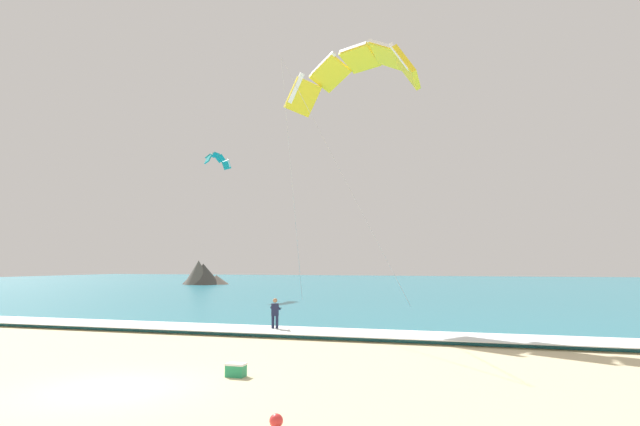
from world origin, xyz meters
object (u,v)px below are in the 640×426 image
Objects in this scene: surfboard at (275,333)px; kitesurfer at (275,314)px; beach_ball at (276,421)px; kite_distant at (216,158)px; kite_primary at (355,70)px; cooler_box at (236,370)px.

surfboard is 0.87× the size of kitesurfer.
beach_ball reaches higher than surfboard.
kite_primary is at bearing -45.28° from kite_distant.
kite_distant is (-16.56, 25.20, 14.25)m from surfboard.
kite_primary reaches higher than kite_distant.
kitesurfer is 15.27m from kite_primary.
kitesurfer is 0.38× the size of kite_distant.
kite_primary is 26.05× the size of cooler_box.
surfboard is at bearing -56.69° from kite_distant.
surfboard is 16.11m from kite_primary.
kite_distant reaches higher than beach_ball.
cooler_box is (-0.13, -15.47, -14.64)m from kite_primary.
surfboard is at bearing 111.58° from beach_ball.
beach_ball is at bearing -55.56° from cooler_box.
kitesurfer is 5.91× the size of beach_ball.
kitesurfer reaches higher than surfboard.
cooler_box is at bearing -75.15° from surfboard.
cooler_box is at bearing -90.50° from kite_primary.
beach_ball is (22.14, -39.31, -14.13)m from kite_distant.
kite_primary is (2.72, 5.73, 14.81)m from surfboard.
kite_distant is at bearing 123.31° from surfboard.
cooler_box is 5.30m from beach_ball.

